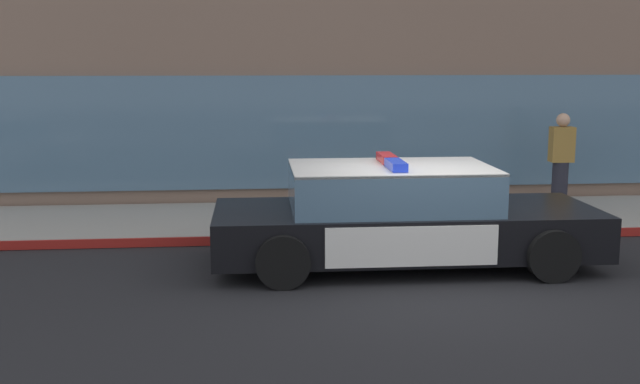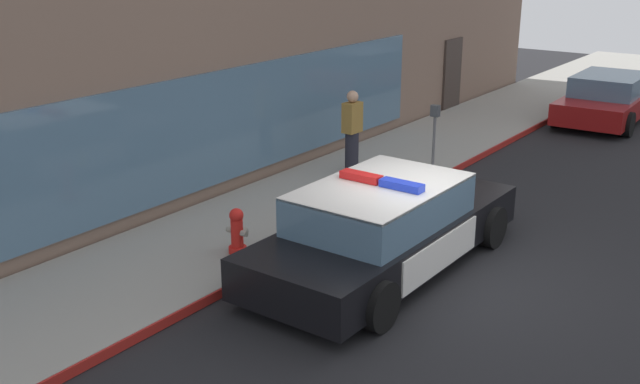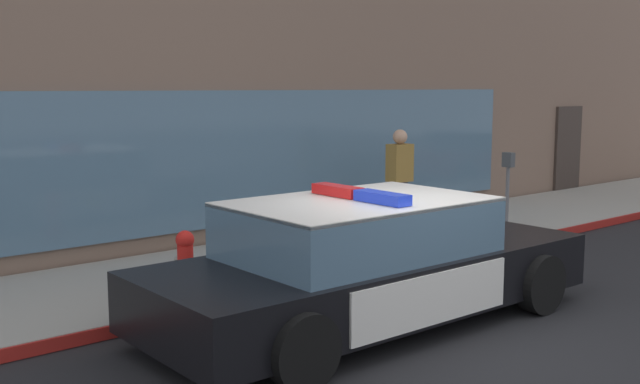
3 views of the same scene
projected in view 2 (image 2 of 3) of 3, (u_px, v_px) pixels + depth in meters
The scene contains 8 objects.
ground at pixel (430, 272), 11.35m from camera, with size 48.00×48.00×0.00m, color black.
sidewalk at pixel (260, 221), 13.18m from camera, with size 48.00×2.75×0.15m, color gray.
curb_red_paint at pixel (325, 239), 12.41m from camera, with size 28.80×0.04×0.14m, color maroon.
police_cruiser at pixel (385, 227), 11.26m from camera, with size 5.20×2.17×1.49m.
fire_hydrant at pixel (237, 231), 11.57m from camera, with size 0.34×0.39×0.73m.
car_down_street at pixel (608, 99), 20.45m from camera, with size 4.42×2.12×1.29m.
pedestrian_on_sidewalk at pixel (352, 132), 15.42m from camera, with size 0.41×0.28×1.71m.
parking_meter at pixel (435, 124), 15.73m from camera, with size 0.12×0.18×1.34m.
Camera 2 is at (-9.36, -4.74, 4.79)m, focal length 42.30 mm.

